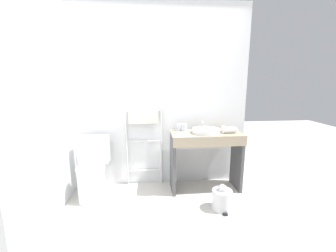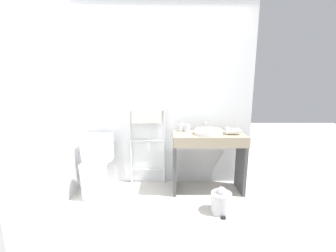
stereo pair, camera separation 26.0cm
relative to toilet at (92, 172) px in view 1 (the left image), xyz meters
name	(u,v)px [view 1 (the left image)]	position (x,y,z in m)	size (l,w,h in m)	color
ground_plane	(166,244)	(0.87, -0.97, -0.35)	(12.00, 12.00, 0.00)	beige
wall_back	(157,97)	(0.87, 0.41, 0.93)	(2.60, 0.12, 2.56)	silver
wall_side	(44,103)	(-0.37, -0.31, 0.93)	(0.12, 1.97, 2.56)	silver
toilet	(92,172)	(0.00, 0.00, 0.00)	(0.39, 0.52, 0.80)	white
towel_radiator	(144,128)	(0.67, 0.31, 0.50)	(0.52, 0.06, 1.15)	silver
vanity_counter	(206,151)	(1.52, 0.07, 0.21)	(0.96, 0.46, 0.82)	gray
sink_basin	(206,131)	(1.51, 0.06, 0.50)	(0.37, 0.37, 0.06)	white
faucet	(203,124)	(1.51, 0.26, 0.55)	(0.02, 0.10, 0.13)	silver
cup_near_wall	(179,127)	(1.16, 0.23, 0.52)	(0.07, 0.07, 0.10)	silver
cup_near_edge	(184,128)	(1.24, 0.21, 0.52)	(0.07, 0.07, 0.10)	silver
hair_dryer	(230,130)	(1.83, 0.04, 0.51)	(0.22, 0.17, 0.09)	white
trash_bin	(222,199)	(1.59, -0.45, -0.22)	(0.24, 0.27, 0.32)	silver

